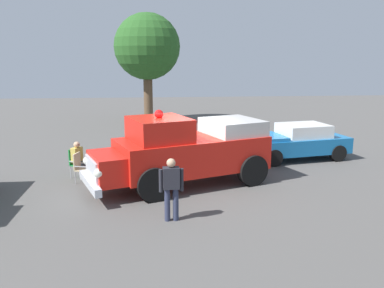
# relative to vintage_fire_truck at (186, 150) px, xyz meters

# --- Properties ---
(ground_plane) EXTENTS (60.00, 60.00, 0.00)m
(ground_plane) POSITION_rel_vintage_fire_truck_xyz_m (-0.22, -0.18, -1.20)
(ground_plane) COLOR #514F4C
(vintage_fire_truck) EXTENTS (6.33, 4.16, 2.59)m
(vintage_fire_truck) POSITION_rel_vintage_fire_truck_xyz_m (0.00, 0.00, 0.00)
(vintage_fire_truck) COLOR black
(vintage_fire_truck) RESTS_ON ground
(classic_hot_rod) EXTENTS (4.63, 2.62, 1.46)m
(classic_hot_rod) POSITION_rel_vintage_fire_truck_xyz_m (-4.84, -3.11, -0.45)
(classic_hot_rod) COLOR black
(classic_hot_rod) RESTS_ON ground
(lawn_chair_near_truck) EXTENTS (0.68, 0.68, 1.02)m
(lawn_chair_near_truck) POSITION_rel_vintage_fire_truck_xyz_m (3.79, -1.28, -0.61)
(lawn_chair_near_truck) COLOR #B7BABF
(lawn_chair_near_truck) RESTS_ON ground
(lawn_chair_by_car) EXTENTS (0.61, 0.62, 1.02)m
(lawn_chair_by_car) POSITION_rel_vintage_fire_truck_xyz_m (3.54, -0.62, -0.61)
(lawn_chair_by_car) COLOR #B7BABF
(lawn_chair_by_car) RESTS_ON ground
(lawn_chair_spare) EXTENTS (0.68, 0.68, 1.02)m
(lawn_chair_spare) POSITION_rel_vintage_fire_truck_xyz_m (-2.28, -2.89, -0.61)
(lawn_chair_spare) COLOR #B7BABF
(lawn_chair_spare) RESTS_ON ground
(spectator_seated) EXTENTS (0.65, 0.60, 1.29)m
(spectator_seated) POSITION_rel_vintage_fire_truck_xyz_m (3.68, -1.21, -0.50)
(spectator_seated) COLOR #383842
(spectator_seated) RESTS_ON ground
(spectator_standing) EXTENTS (0.65, 0.29, 1.68)m
(spectator_standing) POSITION_rel_vintage_fire_truck_xyz_m (0.60, 2.97, -0.23)
(spectator_standing) COLOR #2D334C
(spectator_standing) RESTS_ON ground
(oak_tree_left) EXTENTS (4.16, 4.16, 6.91)m
(oak_tree_left) POSITION_rel_vintage_fire_truck_xyz_m (1.41, -13.30, 3.59)
(oak_tree_left) COLOR brown
(oak_tree_left) RESTS_ON ground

